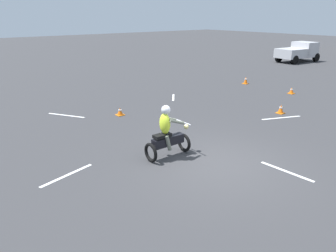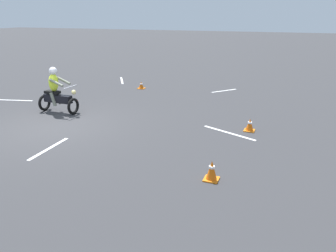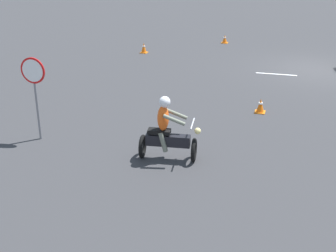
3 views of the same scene
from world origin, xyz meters
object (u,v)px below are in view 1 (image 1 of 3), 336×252
Objects in this scene: pickup_truck at (298,51)px; traffic_cone_mid_left at (120,112)px; motorcycle_rider_foreground at (167,135)px; traffic_cone_mid_center at (291,91)px; traffic_cone_far_left at (246,80)px; traffic_cone_near_right at (281,109)px.

pickup_truck is 12.61× the size of traffic_cone_mid_left.
traffic_cone_mid_center is (-2.26, 10.62, -0.56)m from motorcycle_rider_foreground.
motorcycle_rider_foreground is 0.39× the size of pickup_truck.
pickup_truck reaches higher than traffic_cone_far_left.
pickup_truck is 12.15m from traffic_cone_far_left.
motorcycle_rider_foreground is 10.87m from traffic_cone_mid_center.
pickup_truck reaches higher than traffic_cone_near_right.
motorcycle_rider_foreground is 6.87m from traffic_cone_near_right.
motorcycle_rider_foreground reaches higher than traffic_cone_mid_left.
traffic_cone_mid_center is 0.76× the size of traffic_cone_far_left.
traffic_cone_mid_left is (-2.44, -9.49, -0.00)m from traffic_cone_mid_center.
traffic_cone_near_right is at bearing 94.89° from motorcycle_rider_foreground.
traffic_cone_far_left is (-5.55, 10.77, -0.51)m from motorcycle_rider_foreground.
motorcycle_rider_foreground is at bearing -86.07° from traffic_cone_near_right.
traffic_cone_far_left reaches higher than traffic_cone_mid_center.
pickup_truck is 17.75m from traffic_cone_near_right.
pickup_truck is 10.91× the size of traffic_cone_near_right.
traffic_cone_mid_left is (-4.23, -5.71, -0.03)m from traffic_cone_near_right.
traffic_cone_mid_left is at bearing 167.48° from motorcycle_rider_foreground.
traffic_cone_far_left is at bearing -68.27° from pickup_truck.
motorcycle_rider_foreground is 4.86m from traffic_cone_mid_left.
traffic_cone_far_left is (-5.08, 3.93, 0.03)m from traffic_cone_near_right.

